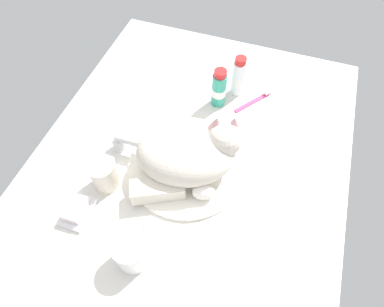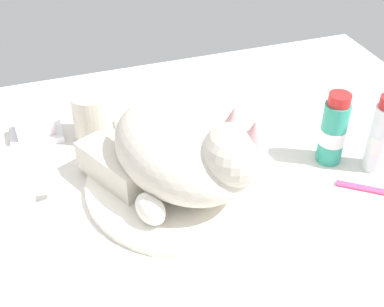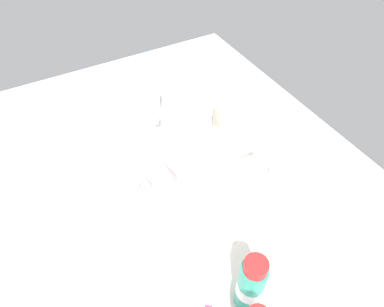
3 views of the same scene
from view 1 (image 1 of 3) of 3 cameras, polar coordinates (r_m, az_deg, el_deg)
ground_plane at (r=87.14cm, az=-0.97°, el=-2.92°), size 110.00×82.50×3.00cm
sink_basin at (r=85.35cm, az=-0.99°, el=-2.21°), size 30.69×30.69×1.18cm
faucet at (r=88.49cm, az=-12.05°, el=1.83°), size 14.17×11.51×6.49cm
cat at (r=79.14cm, az=-0.33°, el=0.35°), size 28.27×29.38×15.66cm
coffee_mug at (r=73.33cm, az=-10.53°, el=-16.45°), size 11.68×7.52×8.79cm
rinse_cup at (r=82.61cm, az=-15.24°, el=-3.61°), size 6.59×6.59×8.61cm
soap_dish at (r=84.11cm, az=-19.60°, el=-9.63°), size 9.00×6.40×1.20cm
soap_bar at (r=82.53cm, az=-19.96°, el=-9.11°), size 6.60×4.78×2.47cm
toothpaste_bottle at (r=95.82cm, az=4.78°, el=11.32°), size 4.27×4.27×12.56cm
mouthwash_bottle at (r=99.32cm, az=8.14°, el=13.17°), size 3.90×3.90×13.29cm
toothbrush at (r=101.55cm, az=11.11°, el=9.26°), size 11.87×9.35×1.60cm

